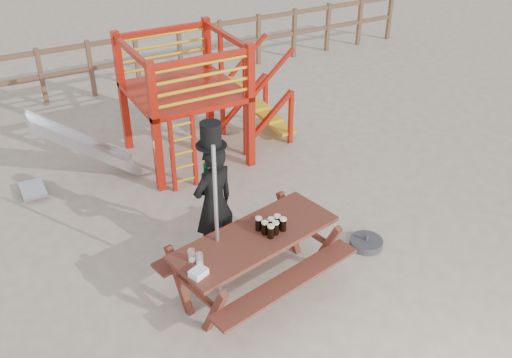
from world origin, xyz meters
The scene contains 10 objects.
ground centered at (0.00, 0.00, 0.00)m, with size 60.00×60.00×0.00m, color #BFAD95.
back_fence centered at (0.00, 7.00, 0.74)m, with size 15.09×0.09×1.20m.
playground_fort centered at (0.12, 3.58, 1.07)m, with size 4.71×1.84×2.10m.
picnic_table centered at (-0.40, 0.10, 0.50)m, with size 2.29×1.80×0.79m.
man_with_hat centered at (-0.56, 0.88, 0.88)m, with size 0.68×0.53×1.96m.
metal_pole centered at (-0.83, 0.23, 1.02)m, with size 0.04×0.04×2.04m, color #B2B2B7.
parasol_base centered at (1.31, 0.08, 0.05)m, with size 0.45×0.45×0.19m.
paper_bag centered at (-1.27, -0.22, 0.83)m, with size 0.18×0.14×0.08m, color white.
stout_pints centered at (-0.20, 0.08, 0.88)m, with size 0.33×0.28×0.17m.
empty_glasses centered at (-1.21, -0.01, 0.86)m, with size 0.13×0.18×0.15m.
Camera 1 is at (-2.98, -4.56, 4.83)m, focal length 40.00 mm.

